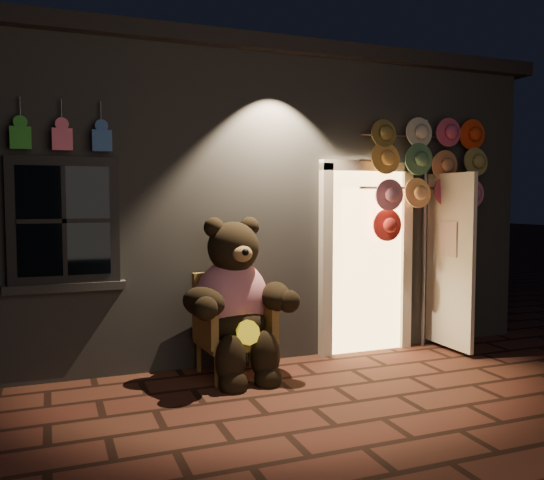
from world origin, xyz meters
TOP-DOWN VIEW (x-y plane):
  - ground at (0.00, 0.00)m, footprint 60.00×60.00m
  - shop_building at (0.00, 3.99)m, footprint 7.30×5.95m
  - wicker_armchair at (-0.35, 1.19)m, footprint 0.74×0.68m
  - teddy_bear at (-0.34, 1.06)m, footprint 1.19×0.96m
  - hat_rack at (2.04, 1.28)m, footprint 1.65×0.22m

SIDE VIEW (x-z plane):
  - ground at x=0.00m, z-range 0.00..0.00m
  - wicker_armchair at x=-0.35m, z-range 0.00..1.01m
  - teddy_bear at x=-0.34m, z-range -0.07..1.57m
  - shop_building at x=0.00m, z-range -0.02..3.49m
  - hat_rack at x=2.04m, z-range 0.76..3.45m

